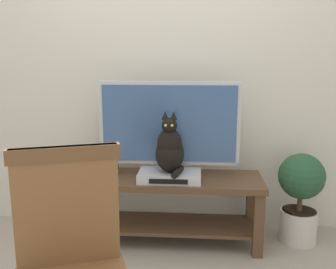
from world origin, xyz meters
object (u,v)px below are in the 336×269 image
Objects in this scene: wooden_chair at (70,259)px; potted_plant at (300,193)px; tv at (169,126)px; cat at (170,149)px; book_stack at (101,166)px; tv_stand at (169,197)px; media_box at (170,176)px.

potted_plant is (1.25, 1.37, -0.20)m from wooden_chair.
tv is 2.34× the size of cat.
cat reaches higher than book_stack.
wooden_chair is at bearing -101.80° from tv.
media_box is at bearing -78.48° from tv_stand.
cat is 0.56m from book_stack.
cat is at bearing -84.20° from tv.
tv is at bearing 95.86° from media_box.
book_stack is at bearing 168.52° from media_box.
tv is 1.51× the size of potted_plant.
wooden_chair is 1.87m from potted_plant.
book_stack reaches higher than tv_stand.
book_stack is at bearing 167.23° from cat.
tv reaches higher than potted_plant.
wooden_chair is (-0.30, -1.22, -0.15)m from cat.
tv is 1.42m from wooden_chair.
book_stack is at bearing -178.63° from potted_plant.
book_stack is at bearing 99.58° from wooden_chair.
tv_stand is 0.97m from potted_plant.
cat is at bearing 76.15° from wooden_chair.
wooden_chair is at bearing -103.67° from media_box.
cat reaches higher than potted_plant.
tv_stand is at bearing 77.61° from wooden_chair.
tv_stand is 0.52m from tv.
media_box is 0.65× the size of potted_plant.
cat reaches higher than media_box.
cat is (0.00, -0.01, 0.20)m from media_box.
tv_stand is 0.20m from media_box.
book_stack is (-0.52, 0.11, 0.03)m from media_box.
tv is at bearing 95.80° from cat.
tv_stand is 1.36× the size of wooden_chair.
cat is 0.43× the size of wooden_chair.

